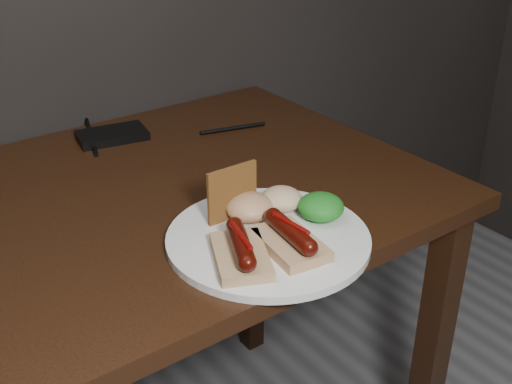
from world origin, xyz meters
name	(u,v)px	position (x,y,z in m)	size (l,w,h in m)	color
desk	(25,283)	(0.00, 1.38, 0.66)	(1.40, 0.70, 0.75)	#321E0C
hard_drive	(112,135)	(0.27, 1.63, 0.76)	(0.13, 0.08, 0.02)	black
desk_cables	(15,184)	(0.05, 1.54, 0.75)	(0.97, 0.43, 0.01)	black
plate	(268,239)	(0.29, 1.14, 0.76)	(0.30, 0.30, 0.01)	white
bread_sausage_left	(241,251)	(0.22, 1.11, 0.78)	(0.11, 0.13, 0.04)	#DDB082
bread_sausage_center	(290,238)	(0.29, 1.09, 0.78)	(0.08, 0.12, 0.04)	#DDB082
crispbread	(232,193)	(0.28, 1.21, 0.80)	(0.09, 0.01, 0.09)	#975C29
salad_greens	(321,207)	(0.39, 1.13, 0.78)	(0.07, 0.07, 0.04)	#136219
salsa_mound	(249,207)	(0.30, 1.20, 0.78)	(0.07, 0.07, 0.04)	#9C2B0F
coleslaw_mound	(281,199)	(0.36, 1.19, 0.78)	(0.06, 0.06, 0.04)	silver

